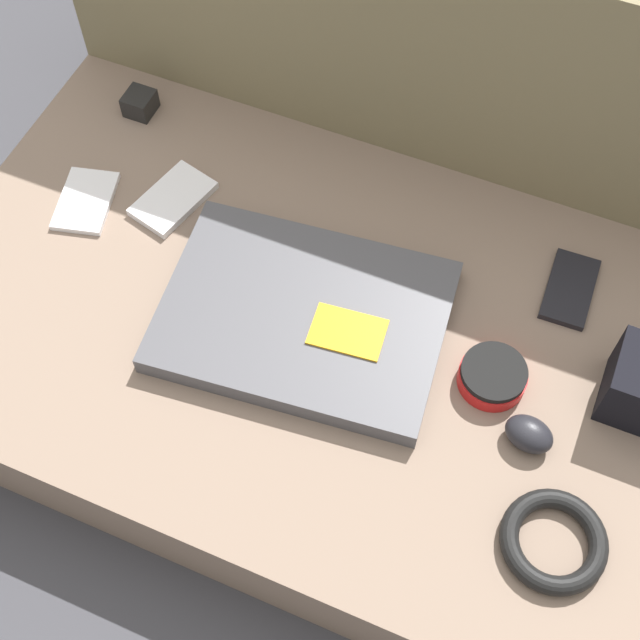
{
  "coord_description": "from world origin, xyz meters",
  "views": [
    {
      "loc": [
        0.22,
        -0.52,
        1.09
      ],
      "look_at": [
        0.0,
        0.0,
        0.14
      ],
      "focal_mm": 50.0,
      "sensor_mm": 36.0,
      "label": 1
    }
  ],
  "objects_px": {
    "phone_silver": "(570,289)",
    "phone_small": "(173,199)",
    "laptop": "(303,318)",
    "computer_mouse": "(529,434)",
    "charger_brick": "(140,103)",
    "speaker_puck": "(493,376)",
    "phone_black": "(86,201)"
  },
  "relations": [
    {
      "from": "computer_mouse",
      "to": "phone_silver",
      "type": "relative_size",
      "value": 0.58
    },
    {
      "from": "phone_small",
      "to": "phone_silver",
      "type": "bearing_deg",
      "value": 21.73
    },
    {
      "from": "laptop",
      "to": "phone_silver",
      "type": "relative_size",
      "value": 3.37
    },
    {
      "from": "laptop",
      "to": "phone_black",
      "type": "bearing_deg",
      "value": 164.0
    },
    {
      "from": "laptop",
      "to": "charger_brick",
      "type": "height_order",
      "value": "same"
    },
    {
      "from": "laptop",
      "to": "computer_mouse",
      "type": "xyz_separation_m",
      "value": [
        0.3,
        -0.04,
        0.0
      ]
    },
    {
      "from": "speaker_puck",
      "to": "laptop",
      "type": "bearing_deg",
      "value": -176.77
    },
    {
      "from": "phone_small",
      "to": "charger_brick",
      "type": "height_order",
      "value": "charger_brick"
    },
    {
      "from": "phone_black",
      "to": "phone_small",
      "type": "distance_m",
      "value": 0.12
    },
    {
      "from": "phone_silver",
      "to": "phone_small",
      "type": "relative_size",
      "value": 0.89
    },
    {
      "from": "laptop",
      "to": "charger_brick",
      "type": "xyz_separation_m",
      "value": [
        -0.36,
        0.24,
        0.0
      ]
    },
    {
      "from": "phone_silver",
      "to": "charger_brick",
      "type": "distance_m",
      "value": 0.66
    },
    {
      "from": "phone_silver",
      "to": "phone_small",
      "type": "distance_m",
      "value": 0.54
    },
    {
      "from": "laptop",
      "to": "speaker_puck",
      "type": "xyz_separation_m",
      "value": [
        0.24,
        0.01,
        0.0
      ]
    },
    {
      "from": "phone_black",
      "to": "charger_brick",
      "type": "height_order",
      "value": "charger_brick"
    },
    {
      "from": "laptop",
      "to": "computer_mouse",
      "type": "relative_size",
      "value": 5.8
    },
    {
      "from": "laptop",
      "to": "speaker_puck",
      "type": "bearing_deg",
      "value": -3.0
    },
    {
      "from": "charger_brick",
      "to": "speaker_puck",
      "type": "bearing_deg",
      "value": -20.51
    },
    {
      "from": "computer_mouse",
      "to": "phone_small",
      "type": "distance_m",
      "value": 0.57
    },
    {
      "from": "computer_mouse",
      "to": "charger_brick",
      "type": "relative_size",
      "value": 1.52
    },
    {
      "from": "computer_mouse",
      "to": "phone_silver",
      "type": "distance_m",
      "value": 0.22
    },
    {
      "from": "laptop",
      "to": "phone_silver",
      "type": "height_order",
      "value": "laptop"
    },
    {
      "from": "phone_silver",
      "to": "phone_small",
      "type": "height_order",
      "value": "phone_small"
    },
    {
      "from": "phone_small",
      "to": "speaker_puck",
      "type": "bearing_deg",
      "value": 3.24
    },
    {
      "from": "phone_silver",
      "to": "phone_black",
      "type": "height_order",
      "value": "phone_silver"
    },
    {
      "from": "laptop",
      "to": "computer_mouse",
      "type": "bearing_deg",
      "value": -14.45
    },
    {
      "from": "computer_mouse",
      "to": "phone_black",
      "type": "bearing_deg",
      "value": -178.97
    },
    {
      "from": "laptop",
      "to": "phone_small",
      "type": "bearing_deg",
      "value": 149.46
    },
    {
      "from": "phone_small",
      "to": "computer_mouse",
      "type": "bearing_deg",
      "value": -1.27
    },
    {
      "from": "computer_mouse",
      "to": "speaker_puck",
      "type": "distance_m",
      "value": 0.08
    },
    {
      "from": "computer_mouse",
      "to": "speaker_puck",
      "type": "bearing_deg",
      "value": 146.78
    },
    {
      "from": "computer_mouse",
      "to": "phone_black",
      "type": "relative_size",
      "value": 0.54
    }
  ]
}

